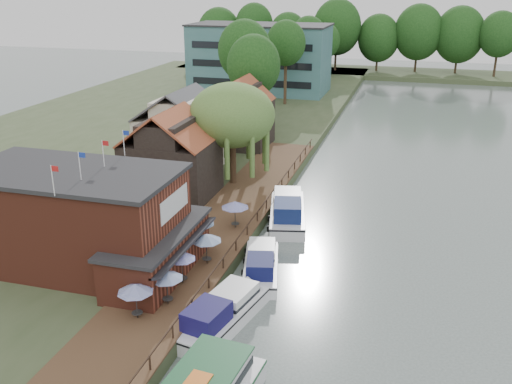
% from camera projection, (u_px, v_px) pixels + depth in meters
% --- Properties ---
extents(ground, '(260.00, 260.00, 0.00)m').
position_uv_depth(ground, '(291.00, 299.00, 39.63)').
color(ground, '#4E5B57').
rests_on(ground, ground).
extents(land_bank, '(50.00, 140.00, 1.00)m').
position_uv_depth(land_bank, '(136.00, 136.00, 78.75)').
color(land_bank, '#384728').
rests_on(land_bank, ground).
extents(quay_deck, '(6.00, 50.00, 0.10)m').
position_uv_depth(quay_deck, '(228.00, 218.00, 50.34)').
color(quay_deck, '#47301E').
rests_on(quay_deck, land_bank).
extents(quay_rail, '(0.20, 49.00, 1.00)m').
position_uv_depth(quay_rail, '(259.00, 215.00, 49.94)').
color(quay_rail, black).
rests_on(quay_rail, land_bank).
extents(pub, '(20.00, 11.00, 7.30)m').
position_uv_depth(pub, '(98.00, 221.00, 40.74)').
color(pub, maroon).
rests_on(pub, land_bank).
extents(hotel_block, '(25.40, 12.40, 12.30)m').
position_uv_depth(hotel_block, '(260.00, 58.00, 105.84)').
color(hotel_block, '#38666B').
rests_on(hotel_block, land_bank).
extents(cottage_a, '(8.60, 7.60, 8.50)m').
position_uv_depth(cottage_a, '(171.00, 154.00, 54.29)').
color(cottage_a, black).
rests_on(cottage_a, land_bank).
extents(cottage_b, '(9.60, 8.60, 8.50)m').
position_uv_depth(cottage_b, '(183.00, 127.00, 64.07)').
color(cottage_b, beige).
rests_on(cottage_b, land_bank).
extents(cottage_c, '(7.60, 7.60, 8.50)m').
position_uv_depth(cottage_c, '(241.00, 112.00, 71.13)').
color(cottage_c, black).
rests_on(cottage_c, land_bank).
extents(willow, '(8.60, 8.60, 10.43)m').
position_uv_depth(willow, '(232.00, 134.00, 57.29)').
color(willow, '#476B2D').
rests_on(willow, land_bank).
extents(umbrella_0, '(2.27, 2.27, 2.38)m').
position_uv_depth(umbrella_0, '(136.00, 301.00, 35.01)').
color(umbrella_0, navy).
rests_on(umbrella_0, quay_deck).
extents(umbrella_1, '(2.18, 2.18, 2.38)m').
position_uv_depth(umbrella_1, '(167.00, 287.00, 36.57)').
color(umbrella_1, navy).
rests_on(umbrella_1, quay_deck).
extents(umbrella_2, '(1.99, 1.99, 2.38)m').
position_uv_depth(umbrella_2, '(182.00, 267.00, 39.12)').
color(umbrella_2, '#1B1D97').
rests_on(umbrella_2, quay_deck).
extents(umbrella_3, '(2.30, 2.30, 2.38)m').
position_uv_depth(umbrella_3, '(207.00, 249.00, 41.84)').
color(umbrella_3, navy).
rests_on(umbrella_3, quay_deck).
extents(umbrella_4, '(2.18, 2.18, 2.38)m').
position_uv_depth(umbrella_4, '(201.00, 232.00, 44.64)').
color(umbrella_4, '#1B4E97').
rests_on(umbrella_4, quay_deck).
extents(umbrella_5, '(2.35, 2.35, 2.38)m').
position_uv_depth(umbrella_5, '(235.00, 214.00, 47.91)').
color(umbrella_5, navy).
rests_on(umbrella_5, quay_deck).
extents(cruiser_0, '(4.98, 9.96, 2.30)m').
position_uv_depth(cruiser_0, '(222.00, 309.00, 36.23)').
color(cruiser_0, white).
rests_on(cruiser_0, ground).
extents(cruiser_1, '(4.87, 9.32, 2.12)m').
position_uv_depth(cruiser_1, '(261.00, 261.00, 42.60)').
color(cruiser_1, white).
rests_on(cruiser_1, ground).
extents(cruiser_2, '(5.73, 11.11, 2.60)m').
position_uv_depth(cruiser_2, '(288.00, 208.00, 51.99)').
color(cruiser_2, silver).
rests_on(cruiser_2, ground).
extents(bank_tree_0, '(7.30, 7.30, 13.09)m').
position_uv_depth(bank_tree_0, '(254.00, 83.00, 77.97)').
color(bank_tree_0, '#143811').
rests_on(bank_tree_0, land_bank).
extents(bank_tree_1, '(7.95, 7.95, 14.50)m').
position_uv_depth(bank_tree_1, '(245.00, 69.00, 85.63)').
color(bank_tree_1, '#143811').
rests_on(bank_tree_1, land_bank).
extents(bank_tree_2, '(6.48, 6.48, 13.79)m').
position_uv_depth(bank_tree_2, '(286.00, 63.00, 94.30)').
color(bank_tree_2, '#143811').
rests_on(bank_tree_2, land_bank).
extents(bank_tree_3, '(6.97, 6.97, 11.33)m').
position_uv_depth(bank_tree_3, '(294.00, 56.00, 111.85)').
color(bank_tree_3, '#143811').
rests_on(bank_tree_3, land_bank).
extents(bank_tree_4, '(6.33, 6.33, 11.53)m').
position_uv_depth(bank_tree_4, '(324.00, 51.00, 118.92)').
color(bank_tree_4, '#143811').
rests_on(bank_tree_4, land_bank).
extents(bank_tree_5, '(7.93, 7.93, 12.58)m').
position_uv_depth(bank_tree_5, '(308.00, 45.00, 124.77)').
color(bank_tree_5, '#143811').
rests_on(bank_tree_5, land_bank).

